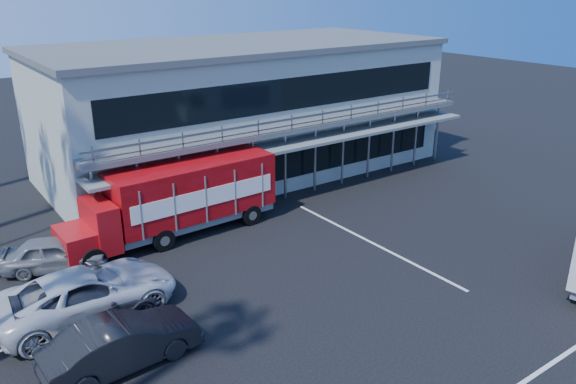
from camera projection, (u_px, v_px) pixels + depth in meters
ground at (388, 285)px, 20.53m from camera, size 120.00×120.00×0.00m
building at (243, 107)px, 32.25m from camera, size 22.40×12.00×7.30m
red_truck at (180, 197)px, 24.09m from camera, size 9.49×2.59×3.17m
parked_car_b at (122, 343)px, 16.00m from camera, size 4.57×1.81×1.48m
parked_car_c at (87, 294)px, 18.41m from camera, size 6.00×3.00×1.63m
parked_car_d at (91, 303)px, 18.15m from camera, size 4.71×2.17×1.33m
parked_car_e at (56, 254)px, 21.45m from camera, size 4.20×2.94×1.33m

